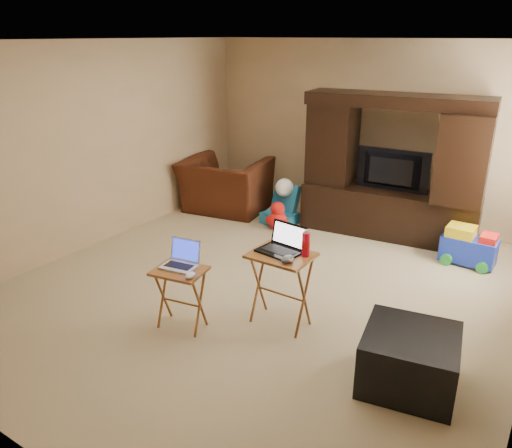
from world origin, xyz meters
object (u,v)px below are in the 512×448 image
Objects in this scene: laptop_right at (279,240)px; mouse_right at (287,259)px; recliner at (225,185)px; water_bottle at (306,245)px; laptop_left at (178,255)px; ottoman at (409,359)px; child_rocker at (280,205)px; push_toy at (469,246)px; mouse_left at (190,275)px; plush_toy at (278,216)px; tray_table_left at (181,298)px; entertainment_center at (392,168)px; tray_table_right at (281,289)px; television at (390,171)px.

mouse_right is (0.17, -0.14, -0.09)m from laptop_right.
recliner is 5.56× the size of water_bottle.
water_bottle is at bearing 23.17° from laptop_left.
ottoman is 1.46m from laptop_right.
child_rocker is 0.91× the size of push_toy.
ottoman is at bearing 12.43° from mouse_left.
recliner is 0.99m from child_rocker.
laptop_right is (1.22, -2.05, 0.63)m from plush_toy.
child_rocker is 2.89m from tray_table_left.
entertainment_center is 2.76m from tray_table_right.
plush_toy is 2.47m from push_toy.
plush_toy is at bearing 126.26° from water_bottle.
tray_table_left is (-2.00, -0.33, 0.07)m from ottoman.
mouse_left is at bearing -137.09° from water_bottle.
tray_table_left is 0.38m from mouse_left.
laptop_right is 0.25m from water_bottle.
ottoman is (2.62, -2.49, -0.06)m from child_rocker.
recliner reaches higher than tray_table_left.
push_toy is at bearing 6.22° from plush_toy.
recliner reaches higher than mouse_right.
push_toy is 2.69m from laptop_right.
laptop_right is at bearing -47.67° from child_rocker.
push_toy is at bearing 13.37° from child_rocker.
entertainment_center is 0.06m from television.
tray_table_left is at bearing -53.48° from laptop_left.
television is 0.78× the size of recliner.
television is at bearing 26.91° from child_rocker.
tray_table_right is at bearing -115.61° from push_toy.
mouse_left reaches higher than child_rocker.
recliner is at bearing 121.33° from mouse_left.
television reaches higher than ottoman.
water_bottle is at bearing 70.71° from mouse_right.
entertainment_center reaches higher than tray_table_left.
television is 1.53× the size of push_toy.
tray_table_right is at bearing 48.33° from mouse_left.
ottoman is 4.79× the size of mouse_right.
recliner is 4.41m from ottoman.
laptop_right is at bearing 169.87° from ottoman.
laptop_left is (-0.76, -0.51, 0.35)m from tray_table_right.
child_rocker is 0.79× the size of tray_table_right.
plush_toy is 2.79× the size of mouse_right.
television is 2.64m from laptop_right.
television is at bearing 112.61° from ottoman.
tray_table_left reaches higher than ottoman.
ottoman is 1.90m from mouse_left.
entertainment_center is 4.05× the size of child_rocker.
mouse_right is (0.68, 0.49, 0.13)m from mouse_left.
child_rocker is at bearing 167.99° from recliner.
plush_toy is (-1.33, -0.59, -0.69)m from television.
ottoman is at bearing 135.52° from recliner.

